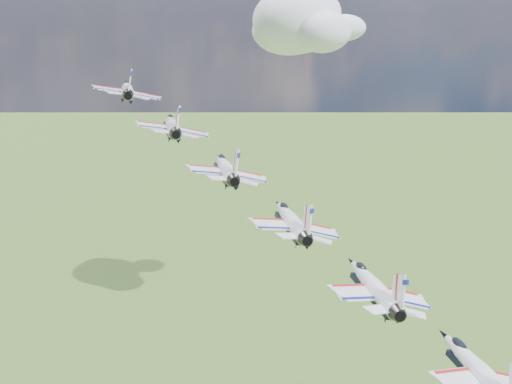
# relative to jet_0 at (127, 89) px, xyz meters

# --- Properties ---
(cloud_far) EXTENTS (58.06, 45.62, 22.81)m
(cloud_far) POSITION_rel_jet_0_xyz_m (32.38, 204.78, 2.10)
(cloud_far) COLOR white
(jet_0) EXTENTS (13.25, 15.97, 5.95)m
(jet_0) POSITION_rel_jet_0_xyz_m (0.00, 0.00, 0.00)
(jet_0) COLOR white
(jet_1) EXTENTS (13.25, 15.97, 5.95)m
(jet_1) POSITION_rel_jet_0_xyz_m (8.05, -8.77, -3.52)
(jet_1) COLOR white
(jet_2) EXTENTS (13.25, 15.97, 5.95)m
(jet_2) POSITION_rel_jet_0_xyz_m (16.11, -17.55, -7.04)
(jet_2) COLOR silver
(jet_3) EXTENTS (13.25, 15.97, 5.95)m
(jet_3) POSITION_rel_jet_0_xyz_m (24.16, -26.32, -10.56)
(jet_3) COLOR white
(jet_4) EXTENTS (13.25, 15.97, 5.95)m
(jet_4) POSITION_rel_jet_0_xyz_m (32.22, -35.10, -14.08)
(jet_4) COLOR white
(jet_5) EXTENTS (13.25, 15.97, 5.95)m
(jet_5) POSITION_rel_jet_0_xyz_m (40.27, -43.87, -17.59)
(jet_5) COLOR white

